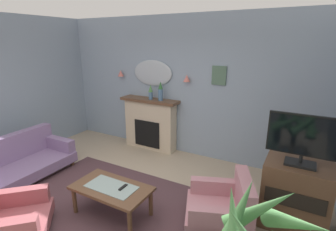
{
  "coord_description": "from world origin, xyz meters",
  "views": [
    {
      "loc": [
        2.32,
        -2.12,
        2.39
      ],
      "look_at": [
        0.33,
        1.46,
        1.19
      ],
      "focal_mm": 27.32,
      "sensor_mm": 36.0,
      "label": 1
    }
  ],
  "objects_px": {
    "fireplace": "(150,124)",
    "armchair_near_fireplace": "(224,205)",
    "tv_remote": "(123,187)",
    "coffee_table": "(112,190)",
    "framed_picture": "(219,75)",
    "floral_couch": "(19,161)",
    "mantel_vase_right": "(151,92)",
    "tv_cabinet": "(295,195)",
    "tv_flatscreen": "(304,139)",
    "armchair_beside_couch": "(5,218)",
    "wall_mirror": "(153,73)",
    "wall_sconce_right": "(187,78)",
    "wall_sconce_left": "(121,73)",
    "mantel_vase_centre": "(161,91)"
  },
  "relations": [
    {
      "from": "tv_remote",
      "to": "tv_flatscreen",
      "type": "relative_size",
      "value": 0.19
    },
    {
      "from": "framed_picture",
      "to": "tv_cabinet",
      "type": "relative_size",
      "value": 0.4
    },
    {
      "from": "wall_mirror",
      "to": "tv_flatscreen",
      "type": "xyz_separation_m",
      "value": [
        3.07,
        -1.42,
        -0.46
      ]
    },
    {
      "from": "mantel_vase_right",
      "to": "wall_sconce_right",
      "type": "distance_m",
      "value": 0.87
    },
    {
      "from": "mantel_vase_right",
      "to": "tv_cabinet",
      "type": "height_order",
      "value": "mantel_vase_right"
    },
    {
      "from": "mantel_vase_right",
      "to": "coffee_table",
      "type": "xyz_separation_m",
      "value": [
        0.77,
        -2.24,
        -0.95
      ]
    },
    {
      "from": "wall_mirror",
      "to": "armchair_near_fireplace",
      "type": "bearing_deg",
      "value": -39.36
    },
    {
      "from": "mantel_vase_right",
      "to": "armchair_near_fireplace",
      "type": "bearing_deg",
      "value": -37.32
    },
    {
      "from": "tv_cabinet",
      "to": "armchair_beside_couch",
      "type": "bearing_deg",
      "value": -146.79
    },
    {
      "from": "wall_sconce_right",
      "to": "armchair_near_fireplace",
      "type": "relative_size",
      "value": 0.13
    },
    {
      "from": "coffee_table",
      "to": "tv_cabinet",
      "type": "bearing_deg",
      "value": 24.11
    },
    {
      "from": "mantel_vase_centre",
      "to": "framed_picture",
      "type": "distance_m",
      "value": 1.27
    },
    {
      "from": "coffee_table",
      "to": "tv_flatscreen",
      "type": "height_order",
      "value": "tv_flatscreen"
    },
    {
      "from": "fireplace",
      "to": "tv_cabinet",
      "type": "relative_size",
      "value": 1.51
    },
    {
      "from": "mantel_vase_right",
      "to": "tv_flatscreen",
      "type": "distance_m",
      "value": 3.27
    },
    {
      "from": "wall_sconce_left",
      "to": "floral_couch",
      "type": "distance_m",
      "value": 2.77
    },
    {
      "from": "tv_remote",
      "to": "tv_cabinet",
      "type": "distance_m",
      "value": 2.29
    },
    {
      "from": "wall_mirror",
      "to": "tv_flatscreen",
      "type": "bearing_deg",
      "value": -24.87
    },
    {
      "from": "tv_remote",
      "to": "armchair_near_fireplace",
      "type": "distance_m",
      "value": 1.38
    },
    {
      "from": "wall_sconce_left",
      "to": "tv_flatscreen",
      "type": "distance_m",
      "value": 4.17
    },
    {
      "from": "tv_cabinet",
      "to": "armchair_near_fireplace",
      "type": "bearing_deg",
      "value": -150.02
    },
    {
      "from": "fireplace",
      "to": "armchair_beside_couch",
      "type": "xyz_separation_m",
      "value": [
        -0.01,
        -3.27,
        -0.27
      ]
    },
    {
      "from": "fireplace",
      "to": "coffee_table",
      "type": "height_order",
      "value": "fireplace"
    },
    {
      "from": "fireplace",
      "to": "armchair_near_fireplace",
      "type": "height_order",
      "value": "fireplace"
    },
    {
      "from": "fireplace",
      "to": "floral_couch",
      "type": "xyz_separation_m",
      "value": [
        -1.31,
        -2.29,
        -0.25
      ]
    },
    {
      "from": "armchair_beside_couch",
      "to": "tv_remote",
      "type": "bearing_deg",
      "value": 46.87
    },
    {
      "from": "coffee_table",
      "to": "wall_sconce_right",
      "type": "bearing_deg",
      "value": 89.36
    },
    {
      "from": "tv_remote",
      "to": "coffee_table",
      "type": "bearing_deg",
      "value": -162.29
    },
    {
      "from": "mantel_vase_centre",
      "to": "tv_flatscreen",
      "type": "xyz_separation_m",
      "value": [
        2.77,
        -1.25,
        -0.12
      ]
    },
    {
      "from": "coffee_table",
      "to": "tv_remote",
      "type": "relative_size",
      "value": 6.88
    },
    {
      "from": "framed_picture",
      "to": "fireplace",
      "type": "bearing_deg",
      "value": -174.23
    },
    {
      "from": "framed_picture",
      "to": "tv_flatscreen",
      "type": "bearing_deg",
      "value": -42.42
    },
    {
      "from": "framed_picture",
      "to": "floral_couch",
      "type": "height_order",
      "value": "framed_picture"
    },
    {
      "from": "coffee_table",
      "to": "armchair_beside_couch",
      "type": "relative_size",
      "value": 0.96
    },
    {
      "from": "mantel_vase_centre",
      "to": "wall_sconce_right",
      "type": "xyz_separation_m",
      "value": [
        0.55,
        0.12,
        0.3
      ]
    },
    {
      "from": "coffee_table",
      "to": "tv_flatscreen",
      "type": "bearing_deg",
      "value": 23.67
    },
    {
      "from": "wall_sconce_left",
      "to": "armchair_beside_couch",
      "type": "bearing_deg",
      "value": -75.9
    },
    {
      "from": "coffee_table",
      "to": "armchair_near_fireplace",
      "type": "distance_m",
      "value": 1.55
    },
    {
      "from": "wall_sconce_right",
      "to": "framed_picture",
      "type": "xyz_separation_m",
      "value": [
        0.65,
        0.06,
        0.09
      ]
    },
    {
      "from": "wall_mirror",
      "to": "armchair_beside_couch",
      "type": "bearing_deg",
      "value": -90.1
    },
    {
      "from": "wall_mirror",
      "to": "tv_cabinet",
      "type": "distance_m",
      "value": 3.6
    },
    {
      "from": "wall_sconce_left",
      "to": "mantel_vase_centre",
      "type": "bearing_deg",
      "value": -5.96
    },
    {
      "from": "wall_mirror",
      "to": "wall_sconce_right",
      "type": "xyz_separation_m",
      "value": [
        0.85,
        -0.05,
        -0.05
      ]
    },
    {
      "from": "fireplace",
      "to": "armchair_beside_couch",
      "type": "height_order",
      "value": "fireplace"
    },
    {
      "from": "mantel_vase_centre",
      "to": "armchair_near_fireplace",
      "type": "xyz_separation_m",
      "value": [
        1.97,
        -1.69,
        -1.06
      ]
    },
    {
      "from": "floral_couch",
      "to": "armchair_beside_couch",
      "type": "bearing_deg",
      "value": -36.89
    },
    {
      "from": "coffee_table",
      "to": "armchair_near_fireplace",
      "type": "xyz_separation_m",
      "value": [
        1.45,
        0.54,
        -0.08
      ]
    },
    {
      "from": "mantel_vase_centre",
      "to": "armchair_beside_couch",
      "type": "height_order",
      "value": "mantel_vase_centre"
    },
    {
      "from": "wall_sconce_right",
      "to": "coffee_table",
      "type": "xyz_separation_m",
      "value": [
        -0.03,
        -2.36,
        -1.28
      ]
    },
    {
      "from": "mantel_vase_right",
      "to": "tv_cabinet",
      "type": "xyz_separation_m",
      "value": [
        3.02,
        -1.23,
        -0.88
      ]
    }
  ]
}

